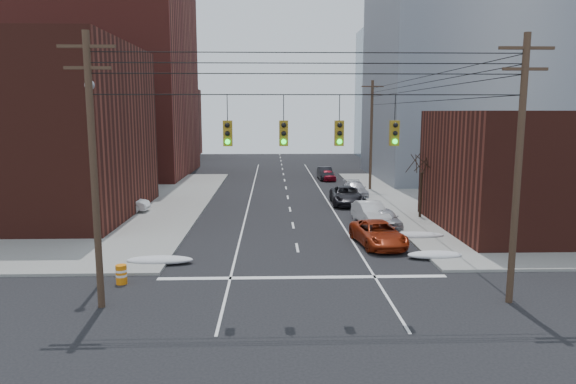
{
  "coord_description": "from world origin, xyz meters",
  "views": [
    {
      "loc": [
        -1.47,
        -17.33,
        7.95
      ],
      "look_at": [
        -0.48,
        14.13,
        3.0
      ],
      "focal_mm": 32.0,
      "sensor_mm": 36.0,
      "label": 1
    }
  ],
  "objects": [
    {
      "name": "lot_car_a",
      "position": [
        -13.23,
        22.77,
        0.82
      ],
      "size": [
        4.15,
        1.67,
        1.34
      ],
      "primitive_type": "imported",
      "rotation": [
        0.0,
        0.0,
        1.51
      ],
      "color": "silver",
      "rests_on": "sidewalk_nw"
    },
    {
      "name": "ground",
      "position": [
        0.0,
        0.0,
        0.0
      ],
      "size": [
        160.0,
        160.0,
        0.0
      ],
      "primitive_type": "plane",
      "color": "black",
      "rests_on": "ground"
    },
    {
      "name": "lot_car_c",
      "position": [
        -16.59,
        23.83,
        0.93
      ],
      "size": [
        5.72,
        3.39,
        1.55
      ],
      "primitive_type": "imported",
      "rotation": [
        0.0,
        0.0,
        1.81
      ],
      "color": "black",
      "rests_on": "sidewalk_nw"
    },
    {
      "name": "building_glass",
      "position": [
        24.0,
        70.0,
        11.0
      ],
      "size": [
        20.0,
        18.0,
        22.0
      ],
      "primitive_type": "cube",
      "color": "gray",
      "rests_on": "ground"
    },
    {
      "name": "red_pickup",
      "position": [
        4.88,
        12.4,
        0.72
      ],
      "size": [
        3.02,
        5.44,
        1.44
      ],
      "primitive_type": "imported",
      "rotation": [
        0.0,
        0.0,
        0.13
      ],
      "color": "maroon",
      "rests_on": "ground"
    },
    {
      "name": "bare_tree",
      "position": [
        9.59,
        20.0,
        2.32
      ],
      "size": [
        2.09,
        2.2,
        4.93
      ],
      "color": "black",
      "rests_on": "ground"
    },
    {
      "name": "snow_east_far",
      "position": [
        7.4,
        14.0,
        0.21
      ],
      "size": [
        4.0,
        1.08,
        0.42
      ],
      "primitive_type": "ellipsoid",
      "color": "silver",
      "rests_on": "ground"
    },
    {
      "name": "building_brick_tall",
      "position": [
        -24.0,
        48.0,
        15.0
      ],
      "size": [
        24.0,
        20.0,
        30.0
      ],
      "primitive_type": "cube",
      "color": "maroon",
      "rests_on": "ground"
    },
    {
      "name": "building_brick_far",
      "position": [
        -26.0,
        74.0,
        6.0
      ],
      "size": [
        22.0,
        18.0,
        12.0
      ],
      "primitive_type": "cube",
      "color": "#481C15",
      "rests_on": "ground"
    },
    {
      "name": "street_light",
      "position": [
        -9.5,
        6.0,
        5.54
      ],
      "size": [
        0.44,
        0.44,
        9.32
      ],
      "color": "gray",
      "rests_on": "ground"
    },
    {
      "name": "snow_nw",
      "position": [
        -7.4,
        9.0,
        0.21
      ],
      "size": [
        3.5,
        1.08,
        0.42
      ],
      "primitive_type": "ellipsoid",
      "color": "silver",
      "rests_on": "ground"
    },
    {
      "name": "parked_car_e",
      "position": [
        5.01,
        41.84,
        0.63
      ],
      "size": [
        1.86,
        3.83,
        1.26
      ],
      "primitive_type": "imported",
      "rotation": [
        0.0,
        0.0,
        0.11
      ],
      "color": "maroon",
      "rests_on": "ground"
    },
    {
      "name": "parked_car_c",
      "position": [
        4.95,
        26.18,
        0.77
      ],
      "size": [
        2.69,
        5.57,
        1.53
      ],
      "primitive_type": "imported",
      "rotation": [
        0.0,
        0.0,
        -0.03
      ],
      "color": "black",
      "rests_on": "ground"
    },
    {
      "name": "parked_car_b",
      "position": [
        5.55,
        18.33,
        0.79
      ],
      "size": [
        2.15,
        4.92,
        1.57
      ],
      "primitive_type": "imported",
      "rotation": [
        0.0,
        0.0,
        0.1
      ],
      "color": "silver",
      "rests_on": "ground"
    },
    {
      "name": "construction_barrel",
      "position": [
        -8.5,
        5.86,
        0.47
      ],
      "size": [
        0.62,
        0.62,
        0.91
      ],
      "rotation": [
        0.0,
        0.0,
        -0.23
      ],
      "color": "orange",
      "rests_on": "ground"
    },
    {
      "name": "building_office",
      "position": [
        22.0,
        44.0,
        12.5
      ],
      "size": [
        22.0,
        20.0,
        25.0
      ],
      "primitive_type": "cube",
      "color": "gray",
      "rests_on": "ground"
    },
    {
      "name": "utility_pole_far",
      "position": [
        8.5,
        34.0,
        5.78
      ],
      "size": [
        2.2,
        0.28,
        11.0
      ],
      "color": "#473323",
      "rests_on": "ground"
    },
    {
      "name": "building_storefront",
      "position": [
        18.0,
        16.0,
        4.0
      ],
      "size": [
        16.0,
        12.0,
        8.0
      ],
      "primitive_type": "cube",
      "color": "#481C15",
      "rests_on": "ground"
    },
    {
      "name": "traffic_signals",
      "position": [
        0.1,
        2.97,
        7.17
      ],
      "size": [
        17.0,
        0.42,
        2.02
      ],
      "color": "black",
      "rests_on": "ground"
    },
    {
      "name": "parked_car_f",
      "position": [
        4.8,
        42.73,
        0.73
      ],
      "size": [
        1.66,
        4.48,
        1.46
      ],
      "primitive_type": "imported",
      "rotation": [
        0.0,
        0.0,
        0.03
      ],
      "color": "black",
      "rests_on": "ground"
    },
    {
      "name": "utility_pole_left",
      "position": [
        -8.5,
        3.0,
        5.78
      ],
      "size": [
        2.2,
        0.28,
        11.0
      ],
      "color": "#473323",
      "rests_on": "ground"
    },
    {
      "name": "parked_car_a",
      "position": [
        6.4,
        17.29,
        0.64
      ],
      "size": [
        1.95,
        3.93,
        1.29
      ],
      "primitive_type": "imported",
      "rotation": [
        0.0,
        0.0,
        0.12
      ],
      "color": "#B7B6BC",
      "rests_on": "ground"
    },
    {
      "name": "lot_car_d",
      "position": [
        -17.73,
        30.55,
        0.8
      ],
      "size": [
        4.09,
        2.99,
        1.29
      ],
      "primitive_type": "imported",
      "rotation": [
        0.0,
        0.0,
        2.01
      ],
      "color": "#B6B6BB",
      "rests_on": "sidewalk_nw"
    },
    {
      "name": "parked_car_d",
      "position": [
        6.4,
        30.42,
        0.68
      ],
      "size": [
        2.04,
        4.76,
        1.37
      ],
      "primitive_type": "imported",
      "rotation": [
        0.0,
        0.0,
        0.03
      ],
      "color": "#BDBCC2",
      "rests_on": "ground"
    },
    {
      "name": "lot_car_b",
      "position": [
        -14.88,
        25.63,
        0.83
      ],
      "size": [
        5.35,
        4.05,
        1.35
      ],
      "primitive_type": "imported",
      "rotation": [
        0.0,
        0.0,
        2.0
      ],
      "color": "#ABACB0",
      "rests_on": "sidewalk_nw"
    },
    {
      "name": "utility_pole_right",
      "position": [
        8.5,
        3.0,
        5.78
      ],
      "size": [
        2.2,
        0.28,
        11.0
      ],
      "color": "#473323",
      "rests_on": "ground"
    },
    {
      "name": "snow_ne",
      "position": [
        7.4,
        9.5,
        0.21
      ],
      "size": [
        3.0,
        1.08,
        0.42
      ],
      "primitive_type": "ellipsoid",
      "color": "silver",
      "rests_on": "ground"
    }
  ]
}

